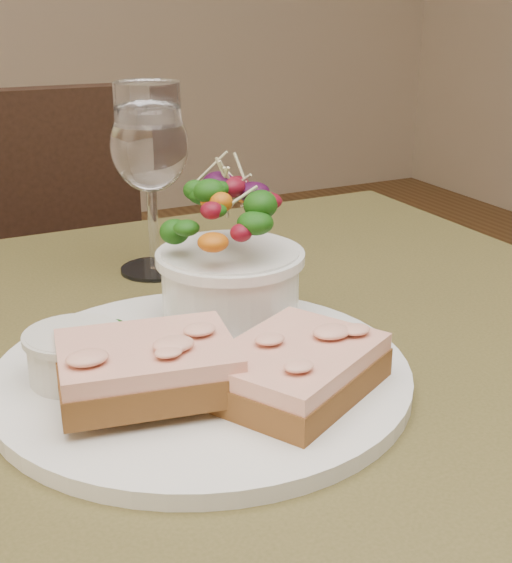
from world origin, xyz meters
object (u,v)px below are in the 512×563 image
chair_far (7,442)px  salad_bowl (230,253)px  cafe_table (237,469)px  sandwich_front (296,369)px  wine_glass (150,151)px  ramekin (75,353)px  sandwich_back (147,367)px  dinner_plate (202,375)px

chair_far → salad_bowl: size_ratio=7.09×
cafe_table → sandwich_front: (0.01, -0.08, 0.13)m
wine_glass → ramekin: bearing=-122.0°
sandwich_front → sandwich_back: bearing=131.6°
cafe_table → wine_glass: (0.01, 0.22, 0.22)m
ramekin → wine_glass: (0.14, 0.22, 0.09)m
chair_far → ramekin: (-0.03, -0.72, 0.49)m
cafe_table → dinner_plate: 0.12m
cafe_table → salad_bowl: size_ratio=6.30×
dinner_plate → salad_bowl: salad_bowl is taller
dinner_plate → sandwich_back: size_ratio=2.34×
dinner_plate → salad_bowl: bearing=51.0°
cafe_table → dinner_plate: bearing=-149.2°
cafe_table → salad_bowl: salad_bowl is taller
chair_far → sandwich_front: 0.95m
cafe_table → wine_glass: bearing=87.0°
sandwich_back → wine_glass: (0.10, 0.27, 0.09)m
cafe_table → chair_far: (-0.10, 0.72, -0.36)m
dinner_plate → sandwich_front: bearing=-53.6°
salad_bowl → sandwich_front: bearing=-94.7°
cafe_table → salad_bowl: (0.02, 0.05, 0.17)m
salad_bowl → chair_far: bearing=99.7°
chair_far → ramekin: size_ratio=13.87×
cafe_table → sandwich_front: 0.15m
cafe_table → chair_far: chair_far is taller
sandwich_back → ramekin: (-0.04, 0.05, -0.00)m
sandwich_back → salad_bowl: size_ratio=1.03×
ramekin → chair_far: bearing=88.0°
sandwich_front → cafe_table: bearing=65.8°
wine_glass → chair_far: bearing=102.4°
chair_far → salad_bowl: chair_far is taller
chair_far → sandwich_back: 0.91m
wine_glass → cafe_table: bearing=-93.0°
chair_far → dinner_plate: (0.06, -0.74, 0.46)m
dinner_plate → sandwich_back: 0.06m
sandwich_front → wine_glass: 0.32m
cafe_table → ramekin: ramekin is taller
dinner_plate → salad_bowl: 0.11m
cafe_table → sandwich_back: (-0.09, -0.05, 0.14)m
cafe_table → wine_glass: size_ratio=4.57×
chair_far → ramekin: bearing=92.3°
chair_far → sandwich_back: (0.01, -0.77, 0.49)m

